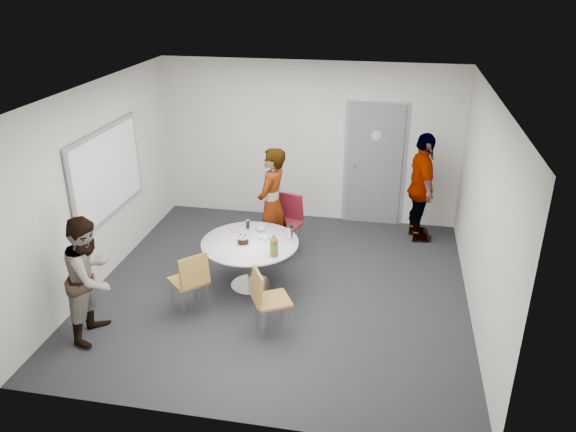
% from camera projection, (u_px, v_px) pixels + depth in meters
% --- Properties ---
extents(floor, '(5.00, 5.00, 0.00)m').
position_uv_depth(floor, '(280.00, 289.00, 7.70)').
color(floor, black).
rests_on(floor, ground).
extents(ceiling, '(5.00, 5.00, 0.00)m').
position_uv_depth(ceiling, '(279.00, 92.00, 6.60)').
color(ceiling, silver).
rests_on(ceiling, wall_back).
extents(wall_back, '(5.00, 0.00, 5.00)m').
position_uv_depth(wall_back, '(309.00, 142.00, 9.40)').
color(wall_back, beige).
rests_on(wall_back, floor).
extents(wall_left, '(0.00, 5.00, 5.00)m').
position_uv_depth(wall_left, '(99.00, 185.00, 7.58)').
color(wall_left, beige).
rests_on(wall_left, floor).
extents(wall_right, '(0.00, 5.00, 5.00)m').
position_uv_depth(wall_right, '(484.00, 212.00, 6.73)').
color(wall_right, beige).
rests_on(wall_right, floor).
extents(wall_front, '(5.00, 0.00, 5.00)m').
position_uv_depth(wall_front, '(223.00, 303.00, 4.91)').
color(wall_front, beige).
rests_on(wall_front, floor).
extents(door, '(1.02, 0.17, 2.12)m').
position_uv_depth(door, '(374.00, 165.00, 9.33)').
color(door, slate).
rests_on(door, wall_back).
extents(whiteboard, '(0.04, 1.90, 1.25)m').
position_uv_depth(whiteboard, '(107.00, 173.00, 7.71)').
color(whiteboard, gray).
rests_on(whiteboard, wall_left).
extents(table, '(1.31, 1.31, 0.99)m').
position_uv_depth(table, '(252.00, 248.00, 7.53)').
color(table, white).
rests_on(table, floor).
extents(chair_near_left, '(0.59, 0.59, 0.85)m').
position_uv_depth(chair_near_left, '(191.00, 278.00, 6.96)').
color(chair_near_left, brown).
rests_on(chair_near_left, floor).
extents(chair_near_right, '(0.57, 0.55, 0.84)m').
position_uv_depth(chair_near_right, '(266.00, 296.00, 6.60)').
color(chair_near_right, brown).
rests_on(chair_near_right, floor).
extents(chair_far, '(0.55, 0.59, 0.94)m').
position_uv_depth(chair_far, '(287.00, 218.00, 8.48)').
color(chair_far, maroon).
rests_on(chair_far, floor).
extents(person_main, '(0.53, 0.70, 1.72)m').
position_uv_depth(person_main, '(272.00, 204.00, 8.21)').
color(person_main, '#A5C6EA').
rests_on(person_main, floor).
extents(person_left, '(0.60, 0.76, 1.53)m').
position_uv_depth(person_left, '(91.00, 278.00, 6.48)').
color(person_left, white).
rests_on(person_left, floor).
extents(person_right, '(0.64, 1.10, 1.76)m').
position_uv_depth(person_right, '(422.00, 188.00, 8.78)').
color(person_right, black).
rests_on(person_right, floor).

